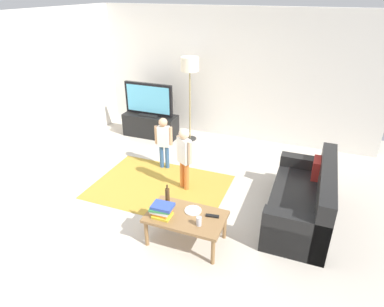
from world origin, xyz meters
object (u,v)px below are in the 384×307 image
object	(u,v)px
floor_lamp	(190,69)
tv_remote	(212,216)
plate	(193,210)
coffee_table	(186,218)
tv	(149,100)
child_center	(184,153)
tv_stand	(151,126)
couch	(306,202)
soda_can	(199,221)
book_stack	(162,210)
bottle	(168,197)
child_near_tv	(164,139)

from	to	relation	value
floor_lamp	tv_remote	bearing A→B (deg)	-63.51
plate	coffee_table	bearing A→B (deg)	-112.73
tv	child_center	distance (m)	2.30
tv_remote	tv_stand	bearing A→B (deg)	121.35
couch	soda_can	distance (m)	1.69
tv_stand	child_center	distance (m)	2.34
book_stack	soda_can	world-z (taller)	book_stack
tv_stand	plate	xyz separation A→B (m)	(2.10, -2.81, 0.18)
tv	tv_remote	size ratio (longest dim) A/B	6.47
tv	bottle	distance (m)	3.32
floor_lamp	tv_stand	bearing A→B (deg)	-170.24
plate	child_near_tv	bearing A→B (deg)	126.52
book_stack	coffee_table	bearing A→B (deg)	22.02
couch	plate	world-z (taller)	couch
tv_remote	plate	world-z (taller)	plate
bottle	tv_remote	world-z (taller)	bottle
couch	floor_lamp	xyz separation A→B (m)	(-2.57, 2.02, 1.25)
couch	child_center	xyz separation A→B (m)	(-1.93, 0.14, 0.35)
book_stack	plate	bearing A→B (deg)	35.15
child_near_tv	couch	bearing A→B (deg)	-14.39
couch	floor_lamp	size ratio (longest dim) A/B	1.01
tv	bottle	world-z (taller)	tv
couch	coffee_table	xyz separation A→B (m)	(-1.41, -1.06, 0.08)
coffee_table	tv_remote	size ratio (longest dim) A/B	5.88
child_near_tv	plate	xyz separation A→B (m)	(1.18, -1.59, -0.16)
bottle	child_center	bearing A→B (deg)	101.19
child_center	tv_remote	world-z (taller)	child_center
soda_can	plate	xyz separation A→B (m)	(-0.17, 0.24, -0.05)
tv	soda_can	bearing A→B (deg)	-53.17
tv	coffee_table	world-z (taller)	tv
bottle	tv_remote	xyz separation A→B (m)	(0.62, 0.00, -0.13)
tv_stand	tv_remote	size ratio (longest dim) A/B	7.06
couch	bottle	xyz separation A→B (m)	(-1.71, -0.96, 0.27)
child_near_tv	child_center	size ratio (longest dim) A/B	0.91
child_near_tv	plate	world-z (taller)	child_near_tv
couch	tv	bearing A→B (deg)	151.88
floor_lamp	soda_can	distance (m)	3.65
tv_stand	couch	size ratio (longest dim) A/B	0.67
tv	tv_remote	distance (m)	3.70
tv	book_stack	bearing A→B (deg)	-59.71
coffee_table	soda_can	size ratio (longest dim) A/B	8.33
child_near_tv	coffee_table	xyz separation A→B (m)	(1.13, -1.71, -0.22)
book_stack	child_near_tv	bearing A→B (deg)	114.88
floor_lamp	soda_can	world-z (taller)	floor_lamp
tv_stand	child_center	xyz separation A→B (m)	(1.53, -1.73, 0.40)
tv_remote	coffee_table	bearing A→B (deg)	-171.22
child_center	plate	xyz separation A→B (m)	(0.57, -1.08, -0.22)
bottle	soda_can	world-z (taller)	bottle
couch	soda_can	bearing A→B (deg)	-135.12
couch	book_stack	bearing A→B (deg)	-145.15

